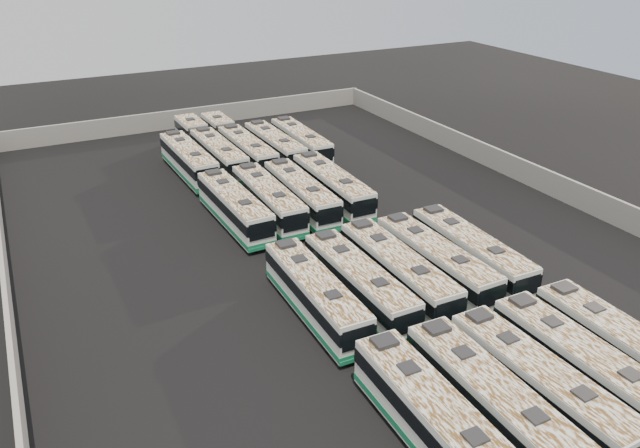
{
  "coord_description": "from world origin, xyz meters",
  "views": [
    {
      "loc": [
        -19.91,
        -36.34,
        22.07
      ],
      "look_at": [
        -0.54,
        1.62,
        1.6
      ],
      "focal_mm": 35.0,
      "sensor_mm": 36.0,
      "label": 1
    }
  ],
  "objects_px": {
    "bus_back_far_left": "(189,160)",
    "bus_front_far_left": "(437,424)",
    "bus_front_center": "(539,386)",
    "bus_midback_right": "(332,187)",
    "bus_front_right": "(584,368)",
    "bus_midfront_far_right": "(471,253)",
    "bus_back_center": "(237,143)",
    "bus_midfront_far_left": "(315,295)",
    "bus_midfront_left": "(359,283)",
    "bus_back_left": "(209,147)",
    "bus_midfront_center": "(397,272)",
    "bus_midback_center": "(301,194)",
    "bus_back_far_right": "(301,142)",
    "bus_back_right": "(275,146)",
    "bus_midback_far_left": "(234,207)",
    "bus_midback_left": "(268,200)",
    "bus_front_far_right": "(626,352)",
    "bus_midfront_right": "(435,262)",
    "bus_front_left": "(493,405)"
  },
  "relations": [
    {
      "from": "bus_back_far_left",
      "to": "bus_front_far_left",
      "type": "bearing_deg",
      "value": -91.37
    },
    {
      "from": "bus_front_center",
      "to": "bus_midback_right",
      "type": "bearing_deg",
      "value": 82.33
    },
    {
      "from": "bus_front_far_left",
      "to": "bus_front_right",
      "type": "relative_size",
      "value": 1.01
    },
    {
      "from": "bus_midfront_far_right",
      "to": "bus_back_center",
      "type": "distance_m",
      "value": 30.74
    },
    {
      "from": "bus_midfront_far_left",
      "to": "bus_midfront_left",
      "type": "relative_size",
      "value": 1.0
    },
    {
      "from": "bus_front_center",
      "to": "bus_midfront_far_right",
      "type": "distance_m",
      "value": 13.85
    },
    {
      "from": "bus_midfront_far_left",
      "to": "bus_back_left",
      "type": "height_order",
      "value": "bus_back_left"
    },
    {
      "from": "bus_midfront_center",
      "to": "bus_midback_right",
      "type": "xyz_separation_m",
      "value": [
        3.1,
        14.88,
        0.01
      ]
    },
    {
      "from": "bus_midfront_far_left",
      "to": "bus_back_left",
      "type": "bearing_deg",
      "value": 85.49
    },
    {
      "from": "bus_midback_center",
      "to": "bus_back_center",
      "type": "relative_size",
      "value": 0.66
    },
    {
      "from": "bus_midfront_far_right",
      "to": "bus_midback_right",
      "type": "bearing_deg",
      "value": 102.45
    },
    {
      "from": "bus_back_far_right",
      "to": "bus_back_left",
      "type": "bearing_deg",
      "value": 162.93
    },
    {
      "from": "bus_front_far_left",
      "to": "bus_back_right",
      "type": "height_order",
      "value": "bus_front_far_left"
    },
    {
      "from": "bus_midfront_far_left",
      "to": "bus_back_center",
      "type": "xyz_separation_m",
      "value": [
        5.96,
        30.07,
        -0.0
      ]
    },
    {
      "from": "bus_front_center",
      "to": "bus_back_right",
      "type": "relative_size",
      "value": 1.02
    },
    {
      "from": "bus_back_far_right",
      "to": "bus_midback_far_left",
      "type": "bearing_deg",
      "value": -132.07
    },
    {
      "from": "bus_midback_left",
      "to": "bus_midback_right",
      "type": "relative_size",
      "value": 0.98
    },
    {
      "from": "bus_front_center",
      "to": "bus_midback_center",
      "type": "distance_m",
      "value": 27.26
    },
    {
      "from": "bus_midback_far_left",
      "to": "bus_back_center",
      "type": "distance_m",
      "value": 16.49
    },
    {
      "from": "bus_back_center",
      "to": "bus_front_far_right",
      "type": "bearing_deg",
      "value": -82.32
    },
    {
      "from": "bus_front_far_left",
      "to": "bus_midfront_far_left",
      "type": "xyz_separation_m",
      "value": [
        0.03,
        12.41,
        -0.06
      ]
    },
    {
      "from": "bus_front_center",
      "to": "bus_midfront_left",
      "type": "relative_size",
      "value": 1.01
    },
    {
      "from": "bus_midback_far_left",
      "to": "bus_back_right",
      "type": "xyz_separation_m",
      "value": [
        8.98,
        12.66,
        -0.04
      ]
    },
    {
      "from": "bus_front_right",
      "to": "bus_midfront_right",
      "type": "relative_size",
      "value": 1.01
    },
    {
      "from": "bus_midfront_left",
      "to": "bus_midback_right",
      "type": "xyz_separation_m",
      "value": [
        6.01,
        14.92,
        0.07
      ]
    },
    {
      "from": "bus_midfront_left",
      "to": "bus_midback_far_left",
      "type": "height_order",
      "value": "bus_midback_far_left"
    },
    {
      "from": "bus_front_far_left",
      "to": "bus_midfront_center",
      "type": "height_order",
      "value": "bus_front_far_left"
    },
    {
      "from": "bus_midback_center",
      "to": "bus_midback_right",
      "type": "distance_m",
      "value": 3.08
    },
    {
      "from": "bus_midback_right",
      "to": "bus_front_far_right",
      "type": "bearing_deg",
      "value": -82.49
    },
    {
      "from": "bus_front_center",
      "to": "bus_back_center",
      "type": "height_order",
      "value": "bus_front_center"
    },
    {
      "from": "bus_midback_far_left",
      "to": "bus_back_right",
      "type": "distance_m",
      "value": 15.52
    },
    {
      "from": "bus_front_right",
      "to": "bus_back_left",
      "type": "xyz_separation_m",
      "value": [
        -6.06,
        42.91,
        -0.03
      ]
    },
    {
      "from": "bus_midfront_far_right",
      "to": "bus_back_right",
      "type": "distance_m",
      "value": 27.56
    },
    {
      "from": "bus_back_left",
      "to": "bus_midback_left",
      "type": "bearing_deg",
      "value": -90.44
    },
    {
      "from": "bus_back_left",
      "to": "bus_midfront_center",
      "type": "bearing_deg",
      "value": -85.07
    },
    {
      "from": "bus_midfront_far_right",
      "to": "bus_midfront_center",
      "type": "bearing_deg",
      "value": -179.11
    },
    {
      "from": "bus_midback_far_left",
      "to": "bus_front_right",
      "type": "bearing_deg",
      "value": -73.06
    },
    {
      "from": "bus_front_right",
      "to": "bus_back_left",
      "type": "relative_size",
      "value": 0.66
    },
    {
      "from": "bus_front_left",
      "to": "bus_midfront_right",
      "type": "distance_m",
      "value": 13.97
    },
    {
      "from": "bus_midback_left",
      "to": "bus_midfront_right",
      "type": "bearing_deg",
      "value": -67.23
    },
    {
      "from": "bus_midback_far_left",
      "to": "bus_back_far_right",
      "type": "xyz_separation_m",
      "value": [
        11.93,
        12.62,
        -0.03
      ]
    },
    {
      "from": "bus_midback_far_left",
      "to": "bus_back_far_right",
      "type": "relative_size",
      "value": 1.02
    },
    {
      "from": "bus_midback_far_left",
      "to": "bus_back_right",
      "type": "bearing_deg",
      "value": 53.35
    },
    {
      "from": "bus_midfront_far_left",
      "to": "bus_midback_center",
      "type": "height_order",
      "value": "bus_midback_center"
    },
    {
      "from": "bus_front_far_left",
      "to": "bus_midback_left",
      "type": "bearing_deg",
      "value": 84.59
    },
    {
      "from": "bus_midfront_center",
      "to": "bus_back_far_right",
      "type": "xyz_separation_m",
      "value": [
        6.02,
        27.3,
        -0.05
      ]
    },
    {
      "from": "bus_midback_right",
      "to": "bus_midfront_right",
      "type": "bearing_deg",
      "value": -88.94
    },
    {
      "from": "bus_back_left",
      "to": "bus_back_center",
      "type": "relative_size",
      "value": 1.01
    },
    {
      "from": "bus_midfront_far_right",
      "to": "bus_midback_right",
      "type": "xyz_separation_m",
      "value": [
        -2.92,
        14.93,
        0.04
      ]
    },
    {
      "from": "bus_front_right",
      "to": "bus_back_right",
      "type": "bearing_deg",
      "value": 89.63
    }
  ]
}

